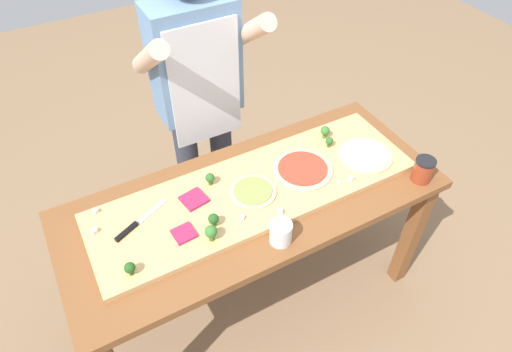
{
  "coord_description": "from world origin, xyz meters",
  "views": [
    {
      "loc": [
        -0.62,
        -1.17,
        2.23
      ],
      "look_at": [
        0.02,
        0.01,
        0.91
      ],
      "focal_mm": 31.32,
      "sensor_mm": 36.0,
      "label": 1
    }
  ],
  "objects_px": {
    "broccoli_floret_back_right": "(210,178)",
    "broccoli_floret_back_left": "(214,219)",
    "pizza_whole_tomato_red": "(303,169)",
    "cheese_crumble_f": "(280,212)",
    "sauce_jar": "(423,170)",
    "cheese_crumble_b": "(242,217)",
    "cook_center": "(199,93)",
    "broccoli_floret_back_mid": "(211,232)",
    "pizza_whole_cheese_artichoke": "(365,155)",
    "flour_cup": "(281,234)",
    "pizza_slice_far_left": "(184,233)",
    "cheese_crumble_e": "(351,179)",
    "pizza_slice_center": "(194,199)",
    "cheese_crumble_a": "(339,183)",
    "broccoli_floret_front_right": "(325,131)",
    "broccoli_floret_center_right": "(130,268)",
    "chefs_knife": "(135,225)",
    "cheese_crumble_d": "(94,231)",
    "pizza_whole_pesto_green": "(253,191)",
    "broccoli_floret_front_left": "(329,141)",
    "cheese_crumble_c": "(96,211)",
    "prep_table": "(253,214)"
  },
  "relations": [
    {
      "from": "pizza_slice_far_left",
      "to": "pizza_whole_tomato_red",
      "type": "bearing_deg",
      "value": 7.86
    },
    {
      "from": "cheese_crumble_f",
      "to": "flour_cup",
      "type": "bearing_deg",
      "value": -120.42
    },
    {
      "from": "broccoli_floret_back_right",
      "to": "broccoli_floret_back_left",
      "type": "distance_m",
      "value": 0.23
    },
    {
      "from": "broccoli_floret_back_right",
      "to": "cheese_crumble_a",
      "type": "height_order",
      "value": "broccoli_floret_back_right"
    },
    {
      "from": "pizza_whole_tomato_red",
      "to": "cheese_crumble_f",
      "type": "distance_m",
      "value": 0.28
    },
    {
      "from": "pizza_whole_cheese_artichoke",
      "to": "broccoli_floret_back_right",
      "type": "bearing_deg",
      "value": 165.77
    },
    {
      "from": "pizza_slice_center",
      "to": "cheese_crumble_d",
      "type": "xyz_separation_m",
      "value": [
        -0.42,
        0.03,
        0.0
      ]
    },
    {
      "from": "pizza_slice_far_left",
      "to": "cheese_crumble_d",
      "type": "bearing_deg",
      "value": 150.04
    },
    {
      "from": "cheese_crumble_f",
      "to": "pizza_slice_center",
      "type": "bearing_deg",
      "value": 140.17
    },
    {
      "from": "cheese_crumble_c",
      "to": "broccoli_floret_back_left",
      "type": "bearing_deg",
      "value": -36.41
    },
    {
      "from": "broccoli_floret_center_right",
      "to": "cheese_crumble_c",
      "type": "distance_m",
      "value": 0.36
    },
    {
      "from": "pizza_slice_center",
      "to": "flour_cup",
      "type": "relative_size",
      "value": 1.0
    },
    {
      "from": "broccoli_floret_front_left",
      "to": "cheese_crumble_e",
      "type": "relative_size",
      "value": 2.75
    },
    {
      "from": "broccoli_floret_front_right",
      "to": "sauce_jar",
      "type": "xyz_separation_m",
      "value": [
        0.23,
        -0.43,
        -0.01
      ]
    },
    {
      "from": "broccoli_floret_front_right",
      "to": "cheese_crumble_f",
      "type": "bearing_deg",
      "value": -144.34
    },
    {
      "from": "cheese_crumble_a",
      "to": "cheese_crumble_d",
      "type": "relative_size",
      "value": 0.62
    },
    {
      "from": "broccoli_floret_back_right",
      "to": "broccoli_floret_back_left",
      "type": "height_order",
      "value": "broccoli_floret_back_left"
    },
    {
      "from": "broccoli_floret_front_left",
      "to": "cheese_crumble_c",
      "type": "height_order",
      "value": "broccoli_floret_front_left"
    },
    {
      "from": "broccoli_floret_front_left",
      "to": "cheese_crumble_f",
      "type": "relative_size",
      "value": 2.83
    },
    {
      "from": "chefs_knife",
      "to": "broccoli_floret_back_left",
      "type": "relative_size",
      "value": 4.08
    },
    {
      "from": "broccoli_floret_back_right",
      "to": "flour_cup",
      "type": "height_order",
      "value": "flour_cup"
    },
    {
      "from": "broccoli_floret_center_right",
      "to": "cheese_crumble_b",
      "type": "distance_m",
      "value": 0.48
    },
    {
      "from": "cheese_crumble_b",
      "to": "broccoli_floret_back_right",
      "type": "bearing_deg",
      "value": 97.49
    },
    {
      "from": "broccoli_floret_center_right",
      "to": "cook_center",
      "type": "relative_size",
      "value": 0.04
    },
    {
      "from": "broccoli_floret_back_left",
      "to": "cheese_crumble_e",
      "type": "distance_m",
      "value": 0.65
    },
    {
      "from": "cook_center",
      "to": "broccoli_floret_back_mid",
      "type": "bearing_deg",
      "value": -110.78
    },
    {
      "from": "sauce_jar",
      "to": "cheese_crumble_b",
      "type": "bearing_deg",
      "value": 169.07
    },
    {
      "from": "cheese_crumble_f",
      "to": "broccoli_floret_back_right",
      "type": "bearing_deg",
      "value": 122.21
    },
    {
      "from": "broccoli_floret_front_left",
      "to": "cheese_crumble_e",
      "type": "distance_m",
      "value": 0.24
    },
    {
      "from": "broccoli_floret_back_left",
      "to": "cook_center",
      "type": "bearing_deg",
      "value": 70.37
    },
    {
      "from": "prep_table",
      "to": "cheese_crumble_f",
      "type": "distance_m",
      "value": 0.22
    },
    {
      "from": "chefs_knife",
      "to": "cheese_crumble_b",
      "type": "height_order",
      "value": "same"
    },
    {
      "from": "pizza_whole_cheese_artichoke",
      "to": "flour_cup",
      "type": "distance_m",
      "value": 0.63
    },
    {
      "from": "pizza_slice_far_left",
      "to": "broccoli_floret_back_right",
      "type": "distance_m",
      "value": 0.29
    },
    {
      "from": "flour_cup",
      "to": "pizza_slice_center",
      "type": "bearing_deg",
      "value": 123.26
    },
    {
      "from": "broccoli_floret_back_right",
      "to": "broccoli_floret_front_left",
      "type": "height_order",
      "value": "broccoli_floret_back_right"
    },
    {
      "from": "pizza_slice_center",
      "to": "pizza_whole_cheese_artichoke",
      "type": "bearing_deg",
      "value": -8.86
    },
    {
      "from": "prep_table",
      "to": "pizza_whole_tomato_red",
      "type": "distance_m",
      "value": 0.3
    },
    {
      "from": "pizza_slice_far_left",
      "to": "cheese_crumble_b",
      "type": "bearing_deg",
      "value": -9.25
    },
    {
      "from": "pizza_slice_center",
      "to": "cheese_crumble_d",
      "type": "bearing_deg",
      "value": 176.2
    },
    {
      "from": "broccoli_floret_back_left",
      "to": "cook_center",
      "type": "xyz_separation_m",
      "value": [
        0.23,
        0.65,
        0.14
      ]
    },
    {
      "from": "pizza_whole_tomato_red",
      "to": "broccoli_floret_back_left",
      "type": "relative_size",
      "value": 4.41
    },
    {
      "from": "pizza_whole_pesto_green",
      "to": "broccoli_floret_back_right",
      "type": "distance_m",
      "value": 0.19
    },
    {
      "from": "cheese_crumble_d",
      "to": "cheese_crumble_e",
      "type": "bearing_deg",
      "value": -13.19
    },
    {
      "from": "broccoli_floret_back_mid",
      "to": "cheese_crumble_b",
      "type": "xyz_separation_m",
      "value": [
        0.15,
        0.04,
        -0.04
      ]
    },
    {
      "from": "pizza_whole_cheese_artichoke",
      "to": "pizza_whole_tomato_red",
      "type": "bearing_deg",
      "value": 168.87
    },
    {
      "from": "pizza_slice_far_left",
      "to": "broccoli_floret_front_right",
      "type": "xyz_separation_m",
      "value": [
        0.83,
        0.23,
        0.03
      ]
    },
    {
      "from": "pizza_whole_pesto_green",
      "to": "pizza_slice_far_left",
      "type": "bearing_deg",
      "value": -168.35
    },
    {
      "from": "pizza_whole_cheese_artichoke",
      "to": "flour_cup",
      "type": "relative_size",
      "value": 2.58
    },
    {
      "from": "broccoli_floret_back_right",
      "to": "cheese_crumble_e",
      "type": "xyz_separation_m",
      "value": [
        0.56,
        -0.28,
        -0.03
      ]
    }
  ]
}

